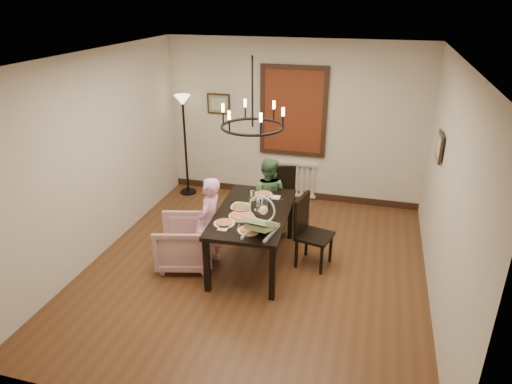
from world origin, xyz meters
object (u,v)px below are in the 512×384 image
at_px(armchair, 184,242).
at_px(seated_man, 267,203).
at_px(chair_right, 315,232).
at_px(dining_table, 253,217).
at_px(chair_far, 283,198).
at_px(elderly_woman, 210,230).
at_px(baby_bouncer, 261,221).
at_px(floor_lamp, 185,147).
at_px(drinking_glass, 259,208).

distance_m(armchair, seated_man, 1.46).
bearing_deg(chair_right, dining_table, 113.80).
distance_m(dining_table, chair_right, 0.86).
height_order(chair_far, elderly_woman, elderly_woman).
bearing_deg(elderly_woman, armchair, -73.61).
xyz_separation_m(baby_bouncer, floor_lamp, (-2.08, 2.55, -0.05)).
relative_size(dining_table, elderly_woman, 1.62).
height_order(chair_far, chair_right, chair_right).
bearing_deg(baby_bouncer, seated_man, 110.39).
relative_size(chair_right, armchair, 1.35).
bearing_deg(drinking_glass, chair_right, 15.19).
relative_size(chair_far, chair_right, 0.95).
height_order(armchair, seated_man, seated_man).
height_order(armchair, floor_lamp, floor_lamp).
bearing_deg(elderly_woman, chair_right, 108.77).
xyz_separation_m(dining_table, seated_man, (-0.01, 0.86, -0.18)).
bearing_deg(dining_table, chair_right, 7.82).
xyz_separation_m(dining_table, drinking_glass, (0.09, -0.04, 0.16)).
xyz_separation_m(elderly_woman, seated_man, (0.53, 1.07, -0.02)).
xyz_separation_m(armchair, seated_man, (0.88, 1.15, 0.18)).
height_order(elderly_woman, seated_man, elderly_woman).
height_order(seated_man, floor_lamp, floor_lamp).
xyz_separation_m(armchair, floor_lamp, (-0.93, 2.30, 0.56)).
height_order(chair_far, floor_lamp, floor_lamp).
distance_m(chair_right, seated_man, 1.08).
bearing_deg(drinking_glass, dining_table, 157.00).
distance_m(armchair, drinking_glass, 1.14).
xyz_separation_m(elderly_woman, floor_lamp, (-1.29, 2.21, 0.37)).
bearing_deg(seated_man, elderly_woman, 64.95).
bearing_deg(chair_far, chair_right, -75.65).
height_order(drinking_glass, floor_lamp, floor_lamp).
bearing_deg(elderly_woman, chair_far, 156.72).
bearing_deg(chair_far, floor_lamp, 139.89).
distance_m(chair_right, elderly_woman, 1.41).
bearing_deg(floor_lamp, drinking_glass, -46.76).
height_order(chair_right, elderly_woman, elderly_woman).
distance_m(elderly_woman, drinking_glass, 0.73).
relative_size(seated_man, drinking_glass, 6.97).
bearing_deg(elderly_woman, dining_table, 115.22).
relative_size(chair_right, elderly_woman, 0.94).
relative_size(baby_bouncer, drinking_glass, 3.40).
distance_m(chair_far, baby_bouncer, 1.80).
distance_m(chair_far, seated_man, 0.38).
bearing_deg(elderly_woman, baby_bouncer, 70.43).
xyz_separation_m(dining_table, armchair, (-0.89, -0.30, -0.36)).
height_order(chair_right, floor_lamp, floor_lamp).
bearing_deg(dining_table, armchair, -164.70).
bearing_deg(floor_lamp, chair_right, -34.82).
relative_size(dining_table, seated_man, 1.67).
height_order(elderly_woman, drinking_glass, elderly_woman).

